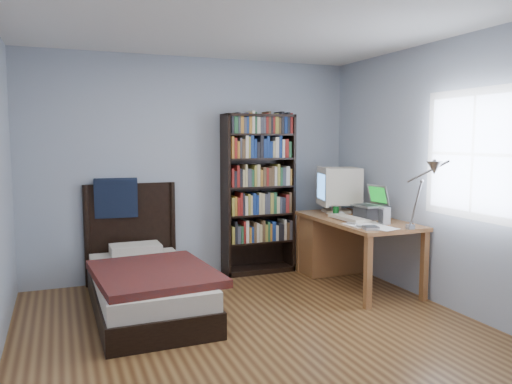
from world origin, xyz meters
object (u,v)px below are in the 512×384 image
laptop (368,209)px  crt_monitor (338,187)px  bookshelf (258,194)px  soda_can (336,211)px  keyboard (349,218)px  speaker (384,216)px  bed (145,281)px  desk_lamp (431,175)px  desk (336,240)px

laptop → crt_monitor: bearing=94.5°
bookshelf → soda_can: bearing=-45.9°
crt_monitor → keyboard: crt_monitor is taller
speaker → bookshelf: size_ratio=0.09×
laptop → bed: (-2.35, 0.16, -0.57)m
keyboard → soda_can: bearing=87.8°
crt_monitor → bed: 2.46m
crt_monitor → desk_lamp: desk_lamp is taller
desk_lamp → keyboard: (-0.12, 1.07, -0.53)m
keyboard → speaker: bearing=-63.9°
soda_can → bookshelf: size_ratio=0.06×
soda_can → bed: 2.19m
bed → soda_can: bearing=3.3°
bookshelf → crt_monitor: bearing=-25.3°
keyboard → soda_can: 0.27m
soda_can → desk: bearing=57.7°
speaker → soda_can: speaker is taller
keyboard → bookshelf: (-0.66, 0.94, 0.19)m
bed → desk_lamp: bearing=-28.6°
crt_monitor → bed: crt_monitor is taller
desk_lamp → keyboard: size_ratio=1.32×
desk_lamp → laptop: bearing=84.4°
soda_can → bookshelf: bookshelf is taller
keyboard → speaker: 0.40m
laptop → bookshelf: (-0.88, 0.96, 0.10)m
speaker → bookshelf: bookshelf is taller
keyboard → soda_can: soda_can is taller
soda_can → bed: bed is taller
desk_lamp → bed: desk_lamp is taller
laptop → desk_lamp: desk_lamp is taller
laptop → bookshelf: 1.31m
desk_lamp → crt_monitor: bearing=87.9°
crt_monitor → bed: bearing=-170.2°
laptop → soda_can: (-0.23, 0.28, -0.05)m
desk → keyboard: keyboard is taller
desk → laptop: laptop is taller
desk_lamp → keyboard: bearing=96.5°
laptop → keyboard: bearing=176.7°
desk_lamp → bed: size_ratio=0.34×
laptop → speaker: 0.33m
crt_monitor → speaker: size_ratio=3.26×
speaker → bookshelf: (-0.85, 1.29, 0.12)m
crt_monitor → desk_lamp: 1.64m
bookshelf → desk_lamp: bearing=-68.9°
laptop → soda_can: bearing=129.0°
desk → soda_can: 0.45m
crt_monitor → soda_can: bearing=-123.8°
crt_monitor → soda_can: size_ratio=4.84×
desk → laptop: bearing=-79.0°
desk_lamp → bookshelf: (-0.78, 2.02, -0.34)m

